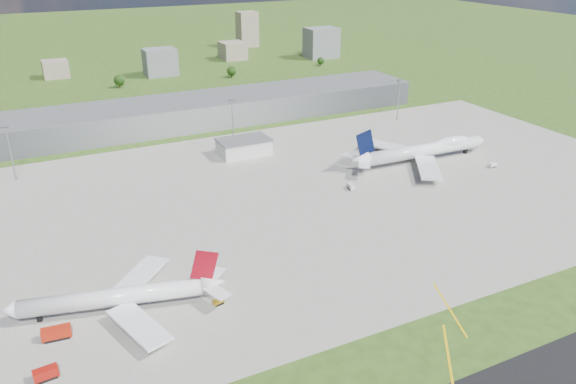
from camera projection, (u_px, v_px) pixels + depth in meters
name	position (u px, v px, depth m)	size (l,w,h in m)	color
ground	(197.00, 131.00, 334.13)	(1400.00, 1400.00, 0.00)	#2E4C18
apron	(295.00, 196.00, 248.03)	(360.00, 190.00, 0.08)	gray
terminal	(189.00, 112.00, 343.36)	(300.00, 42.00, 15.00)	gray
ops_building	(244.00, 147.00, 295.57)	(26.00, 16.00, 8.00)	silver
mast_west	(9.00, 145.00, 257.95)	(3.50, 2.00, 25.90)	gray
mast_center	(233.00, 115.00, 302.26)	(3.50, 2.00, 25.90)	gray
mast_east	(399.00, 93.00, 346.58)	(3.50, 2.00, 25.90)	gray
airliner_red_twin	(121.00, 297.00, 169.45)	(65.00, 49.86, 18.01)	white
airliner_blue_quad	(424.00, 150.00, 285.57)	(81.87, 64.25, 21.39)	white
fire_truck	(56.00, 333.00, 158.56)	(8.29, 3.84, 3.56)	#A91D0C
crash_tender	(46.00, 374.00, 143.91)	(6.33, 3.27, 3.20)	#9C120B
tug_yellow	(218.00, 302.00, 173.91)	(3.67, 2.59, 1.68)	#D0940C
van_white_near	(351.00, 187.00, 254.63)	(2.81, 5.09, 2.48)	silver
van_white_far	(493.00, 165.00, 279.65)	(4.58, 2.54, 2.30)	white
bldg_cw	(56.00, 69.00, 462.76)	(20.00, 18.00, 14.00)	gray
bldg_c	(160.00, 62.00, 468.78)	(26.00, 20.00, 22.00)	slate
bldg_ce	(233.00, 51.00, 535.00)	(22.00, 24.00, 16.00)	gray
bldg_e	(321.00, 43.00, 540.20)	(30.00, 22.00, 28.00)	slate
bldg_tall_e	(247.00, 29.00, 596.18)	(20.00, 18.00, 36.00)	gray
tree_c	(119.00, 80.00, 430.19)	(8.10, 8.10, 9.90)	#382314
tree_e	(231.00, 71.00, 462.49)	(7.65, 7.65, 9.35)	#382314
tree_far_e	(321.00, 61.00, 507.33)	(6.30, 6.30, 7.70)	#382314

